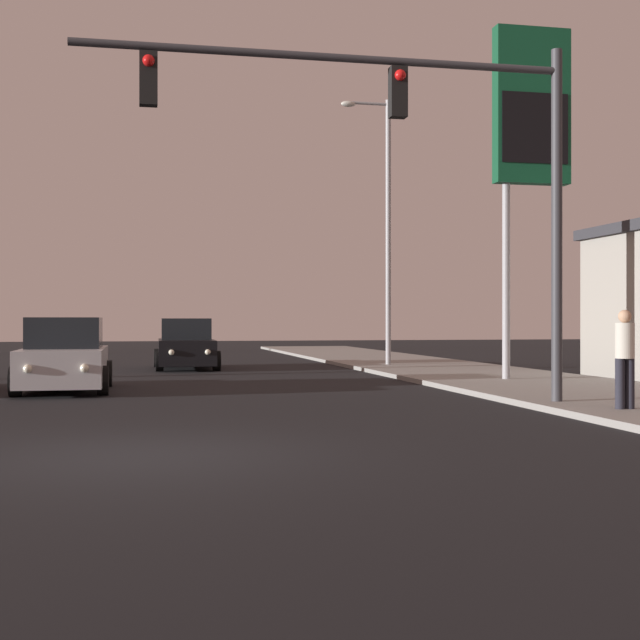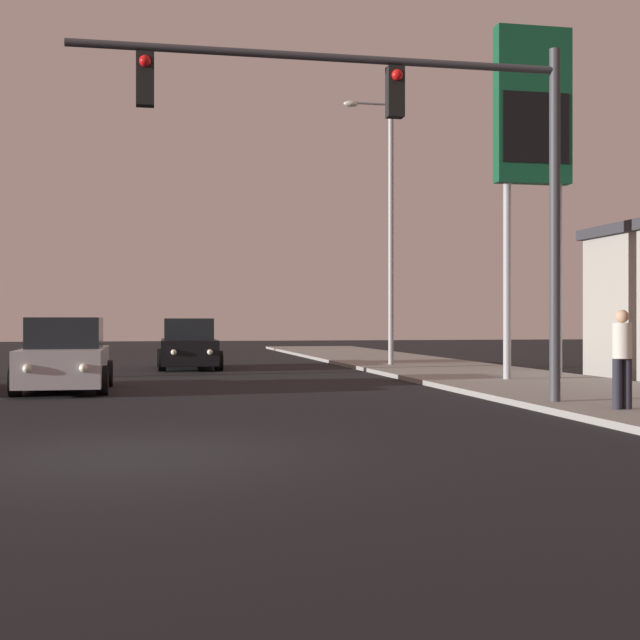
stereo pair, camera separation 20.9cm
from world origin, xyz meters
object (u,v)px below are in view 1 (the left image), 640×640
(car_silver, at_px, (65,358))
(traffic_light_mast, at_px, (422,142))
(pedestrian_on_sidewalk, at_px, (625,355))
(car_black, at_px, (186,346))
(street_lamp, at_px, (385,217))
(gas_station_sign, at_px, (532,126))

(car_silver, relative_size, traffic_light_mast, 0.49)
(car_silver, relative_size, pedestrian_on_sidewalk, 2.58)
(car_black, distance_m, street_lamp, 7.99)
(street_lamp, distance_m, gas_station_sign, 8.22)
(car_black, relative_size, street_lamp, 0.48)
(car_black, relative_size, pedestrian_on_sidewalk, 2.59)
(gas_station_sign, bearing_deg, traffic_light_mast, -129.23)
(car_silver, xyz_separation_m, gas_station_sign, (11.55, 0.23, 5.86))
(car_silver, bearing_deg, car_black, -109.78)
(car_black, xyz_separation_m, car_silver, (-3.22, -8.91, 0.00))
(car_black, bearing_deg, gas_station_sign, 135.11)
(car_black, bearing_deg, street_lamp, 174.65)
(traffic_light_mast, distance_m, gas_station_sign, 8.03)
(car_silver, xyz_separation_m, street_lamp, (9.87, 8.14, 4.36))
(car_silver, relative_size, street_lamp, 0.48)
(car_black, height_order, gas_station_sign, gas_station_sign)
(car_silver, height_order, gas_station_sign, gas_station_sign)
(car_silver, bearing_deg, gas_station_sign, -178.74)
(traffic_light_mast, height_order, gas_station_sign, gas_station_sign)
(car_black, distance_m, gas_station_sign, 13.38)
(street_lamp, xyz_separation_m, pedestrian_on_sidewalk, (-0.20, -15.54, -4.08))
(traffic_light_mast, bearing_deg, pedestrian_on_sidewalk, -27.06)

